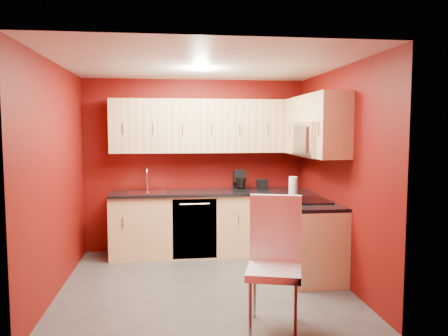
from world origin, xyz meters
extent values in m
plane|color=#504D4B|center=(0.00, 0.00, 0.00)|extent=(3.20, 3.20, 0.00)
plane|color=white|center=(0.00, 0.00, 2.50)|extent=(3.20, 3.20, 0.00)
plane|color=#600E09|center=(0.00, 1.50, 1.25)|extent=(3.20, 0.00, 3.20)
plane|color=#600E09|center=(0.00, -1.50, 1.25)|extent=(3.20, 0.00, 3.20)
plane|color=#600E09|center=(-1.60, 0.00, 1.25)|extent=(0.00, 3.00, 3.00)
plane|color=#600E09|center=(1.60, 0.00, 1.25)|extent=(0.00, 3.00, 3.00)
cube|color=#ECC387|center=(0.20, 1.20, 0.43)|extent=(2.80, 0.60, 0.87)
cube|color=#ECC387|center=(1.30, 0.25, 0.43)|extent=(0.60, 1.30, 0.87)
cube|color=black|center=(0.20, 1.19, 0.89)|extent=(2.80, 0.63, 0.04)
cube|color=black|center=(1.29, 0.23, 0.89)|extent=(0.63, 1.27, 0.04)
cube|color=#E3C480|center=(0.20, 1.32, 1.83)|extent=(2.80, 0.35, 0.75)
cube|color=#E3C480|center=(1.43, 0.86, 1.83)|extent=(0.35, 0.57, 0.75)
cube|color=#E3C480|center=(1.43, -0.29, 1.83)|extent=(0.35, 0.22, 0.75)
cube|color=#E3C480|center=(1.43, 0.20, 2.04)|extent=(0.35, 0.76, 0.33)
cube|color=silver|center=(1.40, 0.20, 1.66)|extent=(0.40, 0.76, 0.42)
cube|color=black|center=(1.21, 0.20, 1.66)|extent=(0.02, 0.62, 0.33)
cylinder|color=silver|center=(1.19, -0.03, 1.66)|extent=(0.02, 0.02, 0.29)
cube|color=black|center=(1.28, 0.20, 0.92)|extent=(0.50, 0.55, 0.01)
cube|color=silver|center=(-0.70, 1.18, 0.91)|extent=(0.52, 0.42, 0.02)
cylinder|color=silver|center=(-0.70, 1.38, 1.04)|extent=(0.02, 0.02, 0.26)
torus|color=silver|center=(-0.70, 1.31, 1.17)|extent=(0.02, 0.16, 0.16)
cylinder|color=silver|center=(-0.70, 1.24, 1.11)|extent=(0.02, 0.02, 0.12)
cube|color=black|center=(-0.05, 0.91, 0.43)|extent=(0.60, 0.02, 0.82)
cylinder|color=white|center=(0.00, 0.30, 2.48)|extent=(0.20, 0.20, 0.01)
camera|label=1|loc=(-0.37, -4.90, 1.78)|focal=35.00mm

